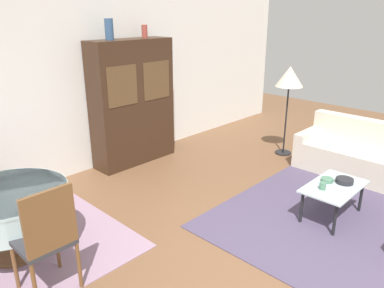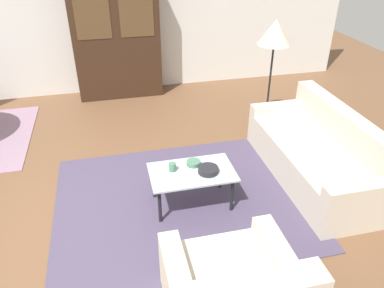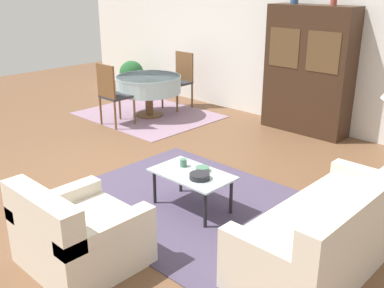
{
  "view_description": "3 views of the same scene",
  "coord_description": "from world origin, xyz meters",
  "px_view_note": "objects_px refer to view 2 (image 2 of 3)",
  "views": [
    {
      "loc": [
        -2.71,
        -1.4,
        2.4
      ],
      "look_at": [
        0.2,
        1.4,
        0.95
      ],
      "focal_mm": 35.0,
      "sensor_mm": 36.0,
      "label": 1
    },
    {
      "loc": [
        0.65,
        -2.89,
        2.62
      ],
      "look_at": [
        1.38,
        0.17,
        0.75
      ],
      "focal_mm": 35.0,
      "sensor_mm": 36.0,
      "label": 2
    },
    {
      "loc": [
        4.38,
        -2.98,
        2.36
      ],
      "look_at": [
        1.38,
        0.17,
        0.75
      ],
      "focal_mm": 42.0,
      "sensor_mm": 36.0,
      "label": 3
    }
  ],
  "objects_px": {
    "floor_lamp": "(275,35)",
    "bowl": "(208,170)",
    "couch": "(318,155)",
    "cup": "(172,167)",
    "coffee_table": "(192,175)",
    "bowl_small": "(194,163)",
    "display_cabinet": "(116,37)"
  },
  "relations": [
    {
      "from": "couch",
      "to": "bowl_small",
      "type": "bearing_deg",
      "value": 91.82
    },
    {
      "from": "bowl",
      "to": "bowl_small",
      "type": "height_order",
      "value": "bowl"
    },
    {
      "from": "display_cabinet",
      "to": "bowl",
      "type": "bearing_deg",
      "value": -78.33
    },
    {
      "from": "floor_lamp",
      "to": "bowl",
      "type": "xyz_separation_m",
      "value": [
        -1.35,
        -1.61,
        -0.87
      ]
    },
    {
      "from": "floor_lamp",
      "to": "bowl_small",
      "type": "bearing_deg",
      "value": -135.27
    },
    {
      "from": "couch",
      "to": "cup",
      "type": "relative_size",
      "value": 23.1
    },
    {
      "from": "coffee_table",
      "to": "cup",
      "type": "xyz_separation_m",
      "value": [
        -0.19,
        0.06,
        0.09
      ]
    },
    {
      "from": "couch",
      "to": "display_cabinet",
      "type": "height_order",
      "value": "display_cabinet"
    },
    {
      "from": "couch",
      "to": "cup",
      "type": "bearing_deg",
      "value": 93.3
    },
    {
      "from": "coffee_table",
      "to": "bowl_small",
      "type": "distance_m",
      "value": 0.14
    },
    {
      "from": "couch",
      "to": "bowl",
      "type": "relative_size",
      "value": 9.44
    },
    {
      "from": "coffee_table",
      "to": "display_cabinet",
      "type": "xyz_separation_m",
      "value": [
        -0.51,
        3.19,
        0.62
      ]
    },
    {
      "from": "bowl",
      "to": "cup",
      "type": "bearing_deg",
      "value": 161.67
    },
    {
      "from": "floor_lamp",
      "to": "bowl",
      "type": "distance_m",
      "value": 2.28
    },
    {
      "from": "coffee_table",
      "to": "bowl_small",
      "type": "bearing_deg",
      "value": 69.33
    },
    {
      "from": "floor_lamp",
      "to": "cup",
      "type": "xyz_separation_m",
      "value": [
        -1.7,
        -1.5,
        -0.85
      ]
    },
    {
      "from": "bowl",
      "to": "bowl_small",
      "type": "relative_size",
      "value": 1.43
    },
    {
      "from": "coffee_table",
      "to": "couch",
      "type": "bearing_deg",
      "value": 6.03
    },
    {
      "from": "cup",
      "to": "bowl_small",
      "type": "bearing_deg",
      "value": 12.58
    },
    {
      "from": "couch",
      "to": "coffee_table",
      "type": "relative_size",
      "value": 2.28
    },
    {
      "from": "couch",
      "to": "coffee_table",
      "type": "xyz_separation_m",
      "value": [
        -1.54,
        -0.16,
        0.08
      ]
    },
    {
      "from": "display_cabinet",
      "to": "floor_lamp",
      "type": "distance_m",
      "value": 2.61
    },
    {
      "from": "floor_lamp",
      "to": "bowl_small",
      "type": "distance_m",
      "value": 2.23
    },
    {
      "from": "couch",
      "to": "floor_lamp",
      "type": "relative_size",
      "value": 1.29
    },
    {
      "from": "coffee_table",
      "to": "display_cabinet",
      "type": "relative_size",
      "value": 0.44
    },
    {
      "from": "couch",
      "to": "floor_lamp",
      "type": "distance_m",
      "value": 1.74
    },
    {
      "from": "floor_lamp",
      "to": "bowl",
      "type": "relative_size",
      "value": 7.3
    },
    {
      "from": "couch",
      "to": "coffee_table",
      "type": "distance_m",
      "value": 1.55
    },
    {
      "from": "couch",
      "to": "bowl_small",
      "type": "distance_m",
      "value": 1.51
    },
    {
      "from": "display_cabinet",
      "to": "bowl",
      "type": "relative_size",
      "value": 9.47
    },
    {
      "from": "couch",
      "to": "display_cabinet",
      "type": "xyz_separation_m",
      "value": [
        -2.06,
        3.03,
        0.7
      ]
    },
    {
      "from": "couch",
      "to": "bowl_small",
      "type": "xyz_separation_m",
      "value": [
        -1.5,
        -0.05,
        0.15
      ]
    }
  ]
}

